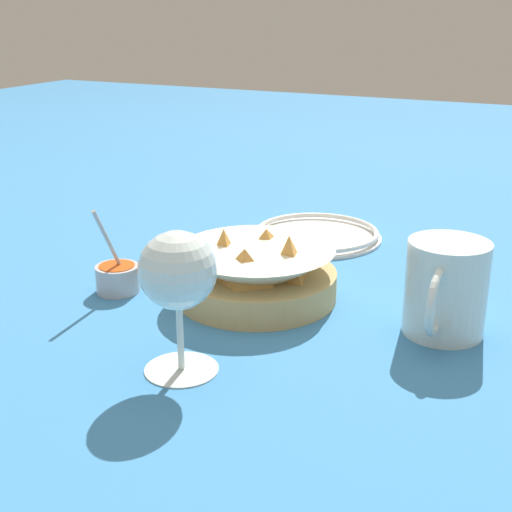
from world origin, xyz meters
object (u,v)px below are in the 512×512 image
beer_mug (445,292)px  wine_glass (178,275)px  food_basket (256,274)px  side_plate (317,234)px  sauce_cup (117,277)px

beer_mug → wine_glass: bearing=-47.5°
food_basket → side_plate: bearing=-176.3°
food_basket → side_plate: food_basket is taller
wine_glass → side_plate: bearing=-176.4°
sauce_cup → beer_mug: size_ratio=0.90×
beer_mug → sauce_cup: bearing=-81.7°
wine_glass → side_plate: (-0.46, -0.03, -0.10)m
food_basket → sauce_cup: size_ratio=1.70×
sauce_cup → wine_glass: (0.14, 0.18, 0.08)m
food_basket → beer_mug: beer_mug is taller
beer_mug → side_plate: 0.36m
side_plate → sauce_cup: bearing=-25.9°
food_basket → beer_mug: 0.24m
side_plate → wine_glass: bearing=3.6°
food_basket → wine_glass: wine_glass is taller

